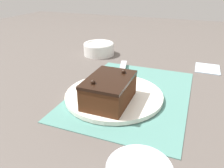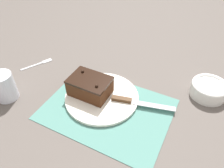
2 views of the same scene
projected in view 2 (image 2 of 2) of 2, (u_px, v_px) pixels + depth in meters
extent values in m
plane|color=#544C47|center=(107.00, 109.00, 0.82)|extent=(3.00, 3.00, 0.00)
cube|color=slate|center=(107.00, 109.00, 0.82)|extent=(0.46, 0.34, 0.00)
cylinder|color=white|center=(102.00, 97.00, 0.85)|extent=(0.29, 0.29, 0.01)
cube|color=#472614|center=(90.00, 87.00, 0.84)|extent=(0.15, 0.11, 0.06)
cube|color=black|center=(89.00, 80.00, 0.82)|extent=(0.16, 0.11, 0.01)
sphere|color=black|center=(83.00, 71.00, 0.85)|extent=(0.01, 0.01, 0.01)
sphere|color=black|center=(97.00, 86.00, 0.78)|extent=(0.01, 0.01, 0.01)
cube|color=#472D19|center=(122.00, 99.00, 0.83)|extent=(0.08, 0.04, 0.01)
cube|color=#B7BABF|center=(153.00, 106.00, 0.81)|extent=(0.16, 0.06, 0.00)
cylinder|color=white|center=(4.00, 87.00, 0.83)|extent=(0.08, 0.08, 0.11)
cylinder|color=white|center=(208.00, 90.00, 0.86)|extent=(0.14, 0.14, 0.05)
torus|color=white|center=(210.00, 85.00, 0.85)|extent=(0.14, 0.14, 0.02)
cube|color=#B7BABF|center=(32.00, 66.00, 1.02)|extent=(0.06, 0.10, 0.01)
cube|color=#B7BABF|center=(47.00, 61.00, 1.05)|extent=(0.04, 0.05, 0.01)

